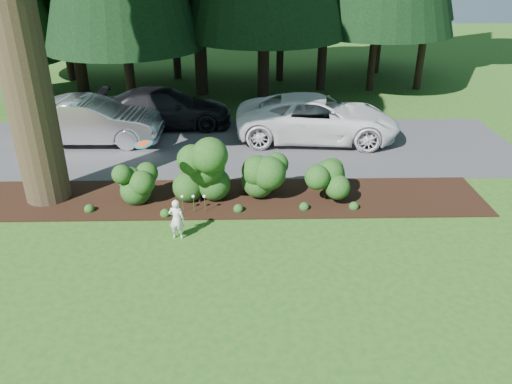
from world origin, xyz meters
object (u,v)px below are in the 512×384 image
car_silver_wagon (90,121)px  car_white_suv (317,118)px  child (177,219)px  frisbee (143,144)px  car_dark_suv (166,108)px

car_silver_wagon → car_white_suv: car_silver_wagon is taller
car_white_suv → child: bearing=152.6°
car_silver_wagon → frisbee: 7.37m
car_white_suv → frisbee: frisbee is taller
frisbee → car_white_suv: bearing=52.3°
car_white_suv → car_dark_suv: (-5.89, 1.67, -0.07)m
car_white_suv → frisbee: (-5.12, -6.63, 1.51)m
child → car_silver_wagon: bearing=-53.0°
car_white_suv → child: size_ratio=5.61×
car_silver_wagon → car_dark_suv: bearing=-52.1°
car_dark_suv → frisbee: 8.48m
frisbee → child: bearing=-28.3°
car_dark_suv → car_white_suv: bearing=-108.4°
frisbee → car_dark_suv: bearing=95.3°
child → frisbee: frisbee is taller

